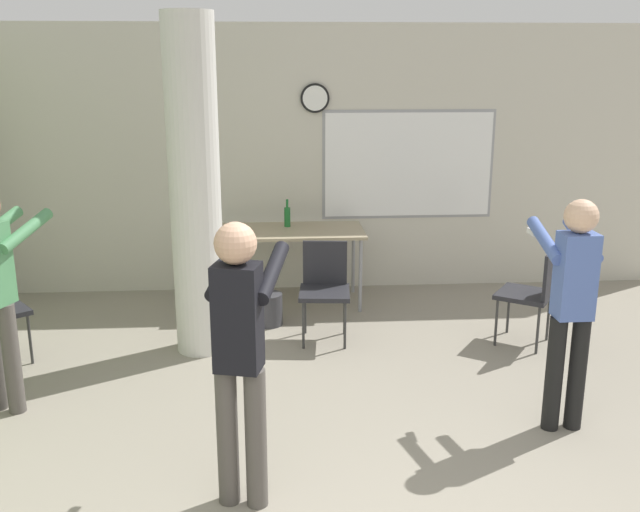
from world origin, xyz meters
name	(u,v)px	position (x,y,z in m)	size (l,w,h in m)	color
wall_back	(316,160)	(0.02, 5.06, 1.40)	(8.00, 0.15, 2.80)	beige
support_pillar	(195,190)	(-1.09, 3.32, 1.40)	(0.42, 0.42, 2.80)	silver
folding_table	(292,235)	(-0.26, 4.48, 0.72)	(1.44, 0.74, 0.78)	tan
bottle_on_table	(287,216)	(-0.30, 4.62, 0.89)	(0.06, 0.06, 0.28)	#1E6B2D
waste_bin	(268,309)	(-0.51, 3.87, 0.15)	(0.27, 0.27, 0.30)	#38383D
chair_table_front	(325,284)	(0.00, 3.49, 0.51)	(0.48, 0.48, 0.87)	#232328
chair_mid_room	(533,289)	(1.79, 3.21, 0.51)	(0.61, 0.61, 0.87)	#232328
person_playing_front	(240,343)	(-0.64, 1.06, 0.96)	(0.47, 0.67, 1.63)	#514C47
person_playing_side	(571,297)	(1.49, 1.77, 0.93)	(0.35, 0.63, 1.59)	black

